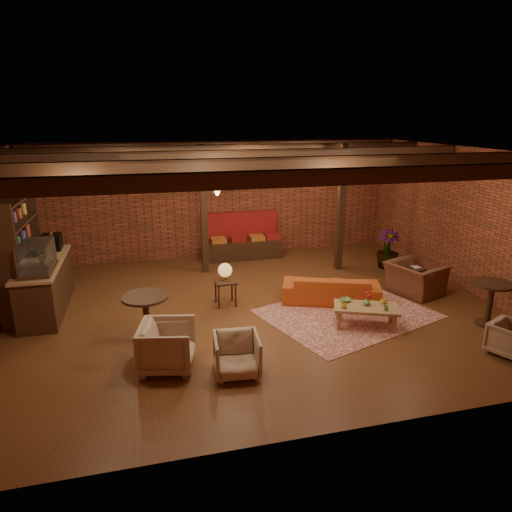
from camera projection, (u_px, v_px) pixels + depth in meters
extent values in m
plane|color=#442B11|center=(252.00, 309.00, 9.49)|extent=(10.00, 10.00, 0.00)
cube|color=black|center=(252.00, 152.00, 8.54)|extent=(10.00, 8.00, 0.02)
cube|color=brown|center=(218.00, 200.00, 12.72)|extent=(10.00, 0.02, 3.20)
cube|color=brown|center=(333.00, 319.00, 5.31)|extent=(10.00, 0.02, 3.20)
cube|color=brown|center=(469.00, 221.00, 10.18)|extent=(0.02, 8.00, 3.20)
cylinder|color=black|center=(235.00, 163.00, 10.12)|extent=(9.60, 0.12, 0.12)
cube|color=black|center=(204.00, 211.00, 11.28)|extent=(0.16, 0.16, 3.20)
cube|color=black|center=(341.00, 209.00, 11.52)|extent=(0.16, 0.16, 3.20)
imported|color=#337F33|center=(48.00, 251.00, 9.31)|extent=(0.35, 0.39, 0.30)
cube|color=orange|center=(246.00, 176.00, 11.80)|extent=(0.86, 0.06, 0.30)
cube|color=maroon|center=(347.00, 314.00, 9.26)|extent=(3.81, 3.34, 0.01)
imported|color=#AD4318|center=(331.00, 288.00, 9.80)|extent=(2.21, 1.48, 0.60)
cube|color=#9F724A|center=(366.00, 308.00, 8.62)|extent=(1.33, 1.01, 0.06)
cube|color=#9F724A|center=(339.00, 321.00, 8.55)|extent=(0.08, 0.08, 0.35)
cube|color=#9F724A|center=(394.00, 324.00, 8.41)|extent=(0.08, 0.08, 0.35)
cube|color=#9F724A|center=(339.00, 312.00, 8.94)|extent=(0.08, 0.08, 0.35)
cube|color=#9F724A|center=(391.00, 315.00, 8.81)|extent=(0.08, 0.08, 0.35)
imported|color=gold|center=(344.00, 306.00, 8.52)|extent=(0.16, 0.16, 0.09)
imported|color=#538F41|center=(386.00, 308.00, 8.41)|extent=(0.13, 0.13, 0.09)
imported|color=gold|center=(384.00, 301.00, 8.73)|extent=(0.16, 0.16, 0.09)
imported|color=#538F41|center=(345.00, 300.00, 8.83)|extent=(0.27, 0.27, 0.05)
imported|color=#538F41|center=(366.00, 302.00, 8.64)|extent=(0.15, 0.15, 0.12)
sphere|color=red|center=(367.00, 295.00, 8.59)|extent=(0.10, 0.10, 0.10)
cube|color=black|center=(225.00, 281.00, 9.56)|extent=(0.45, 0.45, 0.04)
cylinder|color=black|center=(226.00, 294.00, 9.64)|extent=(0.04, 0.04, 0.50)
cylinder|color=olive|center=(225.00, 280.00, 9.55)|extent=(0.15, 0.15, 0.02)
cylinder|color=olive|center=(225.00, 277.00, 9.53)|extent=(0.04, 0.04, 0.21)
sphere|color=gold|center=(225.00, 270.00, 9.49)|extent=(0.29, 0.29, 0.29)
cylinder|color=black|center=(145.00, 297.00, 7.96)|extent=(0.81, 0.81, 0.05)
cylinder|color=black|center=(147.00, 318.00, 8.08)|extent=(0.11, 0.11, 0.79)
cylinder|color=black|center=(148.00, 338.00, 8.20)|extent=(0.49, 0.49, 0.05)
imported|color=beige|center=(167.00, 344.00, 7.18)|extent=(0.93, 0.97, 0.84)
imported|color=beige|center=(237.00, 353.00, 7.03)|extent=(0.74, 0.70, 0.71)
imported|color=brown|center=(415.00, 274.00, 10.17)|extent=(1.04, 1.28, 0.96)
cube|color=black|center=(412.00, 269.00, 10.48)|extent=(0.54, 0.54, 0.04)
cylinder|color=black|center=(411.00, 279.00, 10.56)|extent=(0.04, 0.04, 0.46)
imported|color=black|center=(413.00, 267.00, 10.47)|extent=(0.21, 0.26, 0.02)
cylinder|color=black|center=(493.00, 284.00, 8.56)|extent=(0.73, 0.73, 0.05)
cylinder|color=black|center=(490.00, 304.00, 8.68)|extent=(0.11, 0.11, 0.80)
cylinder|color=black|center=(486.00, 323.00, 8.80)|extent=(0.44, 0.44, 0.05)
imported|color=beige|center=(511.00, 337.00, 7.62)|extent=(0.79, 0.77, 0.62)
imported|color=#4C7F4C|center=(391.00, 211.00, 11.62)|extent=(2.11, 2.11, 3.03)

